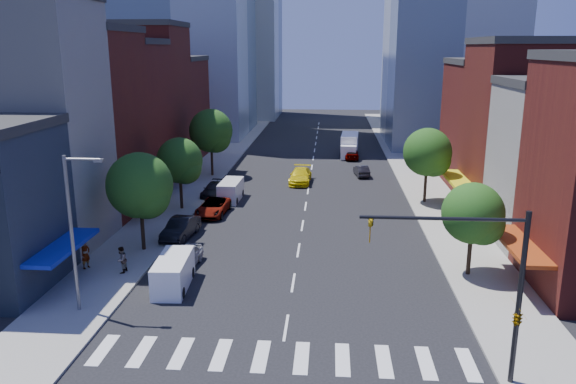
# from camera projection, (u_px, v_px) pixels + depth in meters

# --- Properties ---
(ground) EXTENTS (220.00, 220.00, 0.00)m
(ground) POSITION_uv_depth(u_px,v_px,m) (286.00, 328.00, 30.42)
(ground) COLOR black
(ground) RESTS_ON ground
(sidewalk_left) EXTENTS (5.00, 120.00, 0.15)m
(sidewalk_left) POSITION_uv_depth(u_px,v_px,m) (211.00, 168.00, 69.92)
(sidewalk_left) COLOR gray
(sidewalk_left) RESTS_ON ground
(sidewalk_right) EXTENTS (5.00, 120.00, 0.15)m
(sidewalk_right) POSITION_uv_depth(u_px,v_px,m) (414.00, 172.00, 68.12)
(sidewalk_right) COLOR gray
(sidewalk_right) RESTS_ON ground
(crosswalk) EXTENTS (19.00, 3.00, 0.01)m
(crosswalk) POSITION_uv_depth(u_px,v_px,m) (281.00, 357.00, 27.52)
(crosswalk) COLOR silver
(crosswalk) RESTS_ON ground
(bldg_left_1) EXTENTS (12.00, 8.00, 18.00)m
(bldg_left_1) POSITION_uv_depth(u_px,v_px,m) (14.00, 128.00, 41.26)
(bldg_left_1) COLOR #B6B2A8
(bldg_left_1) RESTS_ON ground
(bldg_left_2) EXTENTS (12.00, 9.00, 16.00)m
(bldg_left_2) POSITION_uv_depth(u_px,v_px,m) (68.00, 126.00, 49.72)
(bldg_left_2) COLOR #591715
(bldg_left_2) RESTS_ON ground
(bldg_left_3) EXTENTS (12.00, 8.00, 15.00)m
(bldg_left_3) POSITION_uv_depth(u_px,v_px,m) (106.00, 119.00, 58.05)
(bldg_left_3) COLOR #551715
(bldg_left_3) RESTS_ON ground
(bldg_left_4) EXTENTS (12.00, 9.00, 17.00)m
(bldg_left_4) POSITION_uv_depth(u_px,v_px,m) (133.00, 102.00, 66.01)
(bldg_left_4) COLOR #591715
(bldg_left_4) RESTS_ON ground
(bldg_left_5) EXTENTS (12.00, 10.00, 13.00)m
(bldg_left_5) POSITION_uv_depth(u_px,v_px,m) (158.00, 110.00, 75.68)
(bldg_left_5) COLOR #551715
(bldg_left_5) RESTS_ON ground
(bldg_right_2) EXTENTS (12.00, 10.00, 15.00)m
(bldg_right_2) POSITION_uv_depth(u_px,v_px,m) (540.00, 131.00, 50.20)
(bldg_right_2) COLOR #591715
(bldg_right_2) RESTS_ON ground
(bldg_right_3) EXTENTS (12.00, 10.00, 13.00)m
(bldg_right_3) POSITION_uv_depth(u_px,v_px,m) (506.00, 126.00, 60.10)
(bldg_right_3) COLOR #551715
(bldg_right_3) RESTS_ON ground
(traffic_signal) EXTENTS (7.24, 2.24, 8.00)m
(traffic_signal) POSITION_uv_depth(u_px,v_px,m) (506.00, 299.00, 24.32)
(traffic_signal) COLOR black
(traffic_signal) RESTS_ON sidewalk_right
(streetlight) EXTENTS (2.25, 0.25, 9.00)m
(streetlight) POSITION_uv_depth(u_px,v_px,m) (74.00, 224.00, 30.92)
(streetlight) COLOR slate
(streetlight) RESTS_ON sidewalk_left
(tree_left_near) EXTENTS (4.80, 4.80, 7.30)m
(tree_left_near) POSITION_uv_depth(u_px,v_px,m) (142.00, 188.00, 40.56)
(tree_left_near) COLOR black
(tree_left_near) RESTS_ON sidewalk_left
(tree_left_mid) EXTENTS (4.20, 4.20, 6.65)m
(tree_left_mid) POSITION_uv_depth(u_px,v_px,m) (181.00, 162.00, 51.27)
(tree_left_mid) COLOR black
(tree_left_mid) RESTS_ON sidewalk_left
(tree_left_far) EXTENTS (5.00, 5.00, 7.75)m
(tree_left_far) POSITION_uv_depth(u_px,v_px,m) (212.00, 133.00, 64.61)
(tree_left_far) COLOR black
(tree_left_far) RESTS_ON sidewalk_left
(tree_right_near) EXTENTS (4.00, 4.00, 6.20)m
(tree_right_near) POSITION_uv_depth(u_px,v_px,m) (475.00, 216.00, 36.18)
(tree_right_near) COLOR black
(tree_right_near) RESTS_ON sidewalk_right
(tree_right_far) EXTENTS (4.60, 4.60, 7.20)m
(tree_right_far) POSITION_uv_depth(u_px,v_px,m) (429.00, 154.00, 53.39)
(tree_right_far) COLOR black
(tree_right_far) RESTS_ON sidewalk_right
(parked_car_front) EXTENTS (2.11, 4.38, 1.44)m
(parked_car_front) POSITION_uv_depth(u_px,v_px,m) (184.00, 258.00, 38.56)
(parked_car_front) COLOR #9F9EA3
(parked_car_front) RESTS_ON ground
(parked_car_second) EXTENTS (2.31, 5.09, 1.62)m
(parked_car_second) POSITION_uv_depth(u_px,v_px,m) (181.00, 228.00, 44.52)
(parked_car_second) COLOR black
(parked_car_second) RESTS_ON ground
(parked_car_third) EXTENTS (2.66, 5.30, 1.44)m
(parked_car_third) POSITION_uv_depth(u_px,v_px,m) (213.00, 207.00, 50.71)
(parked_car_third) COLOR #999999
(parked_car_third) RESTS_ON ground
(parked_car_rear) EXTENTS (2.26, 4.76, 1.34)m
(parked_car_rear) POSITION_uv_depth(u_px,v_px,m) (214.00, 190.00, 57.14)
(parked_car_rear) COLOR black
(parked_car_rear) RESTS_ON ground
(cargo_van_near) EXTENTS (2.14, 4.78, 1.99)m
(cargo_van_near) POSITION_uv_depth(u_px,v_px,m) (173.00, 273.00, 35.19)
(cargo_van_near) COLOR white
(cargo_van_near) RESTS_ON ground
(cargo_van_far) EXTENTS (2.01, 4.66, 1.96)m
(cargo_van_far) POSITION_uv_depth(u_px,v_px,m) (231.00, 191.00, 55.45)
(cargo_van_far) COLOR silver
(cargo_van_far) RESTS_ON ground
(taxi) EXTENTS (2.47, 5.66, 1.62)m
(taxi) POSITION_uv_depth(u_px,v_px,m) (300.00, 176.00, 62.59)
(taxi) COLOR yellow
(taxi) RESTS_ON ground
(traffic_car_oncoming) EXTENTS (1.89, 4.07, 1.29)m
(traffic_car_oncoming) POSITION_uv_depth(u_px,v_px,m) (361.00, 171.00, 65.95)
(traffic_car_oncoming) COLOR black
(traffic_car_oncoming) RESTS_ON ground
(traffic_car_far) EXTENTS (1.84, 4.54, 1.55)m
(traffic_car_far) POSITION_uv_depth(u_px,v_px,m) (352.00, 153.00, 75.94)
(traffic_car_far) COLOR #999999
(traffic_car_far) RESTS_ON ground
(box_truck) EXTENTS (2.70, 7.54, 2.98)m
(box_truck) POSITION_uv_depth(u_px,v_px,m) (349.00, 146.00, 78.21)
(box_truck) COLOR white
(box_truck) RESTS_ON ground
(pedestrian_near) EXTENTS (0.71, 0.84, 1.97)m
(pedestrian_near) POSITION_uv_depth(u_px,v_px,m) (86.00, 254.00, 38.00)
(pedestrian_near) COLOR #999999
(pedestrian_near) RESTS_ON sidewalk_left
(pedestrian_far) EXTENTS (0.80, 0.96, 1.80)m
(pedestrian_far) POSITION_uv_depth(u_px,v_px,m) (121.00, 260.00, 37.25)
(pedestrian_far) COLOR #999999
(pedestrian_far) RESTS_ON sidewalk_left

